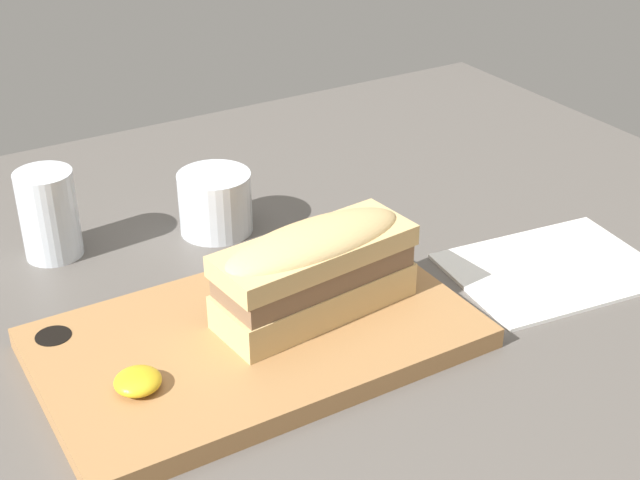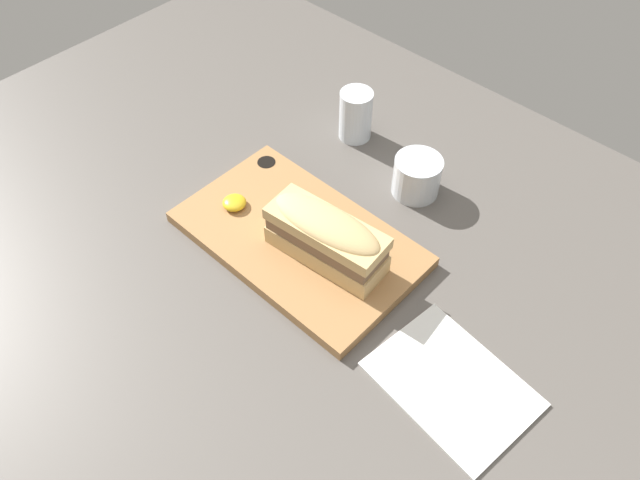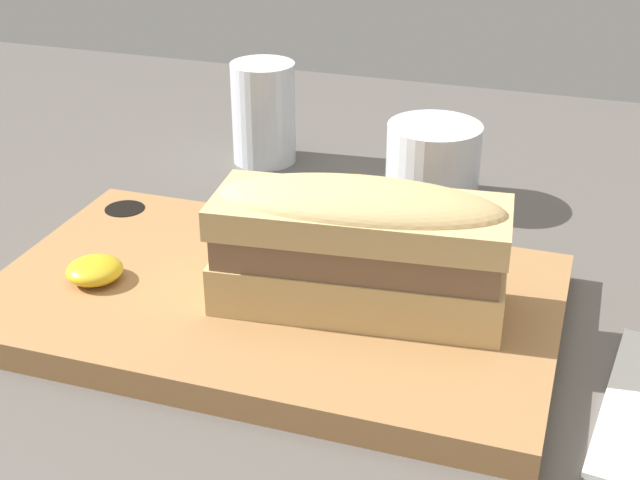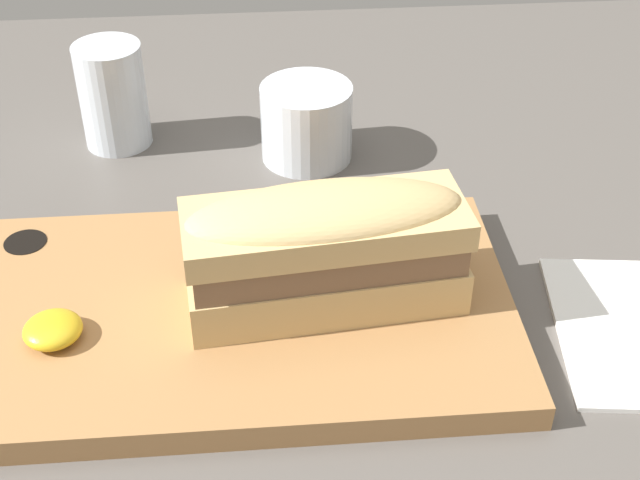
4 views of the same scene
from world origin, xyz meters
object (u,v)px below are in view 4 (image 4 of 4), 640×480
Objects in this scene: serving_board at (237,313)px; sandwich at (325,245)px; water_glass at (114,102)px; wine_glass at (307,125)px.

sandwich is at bearing -1.40° from serving_board.
water_glass is 1.18× the size of wine_glass.
wine_glass is at bearing 73.68° from serving_board.
serving_board is 4.71× the size of wine_glass.
water_glass is at bearing 122.82° from sandwich.
wine_glass reaches higher than serving_board.
sandwich is 2.02× the size of water_glass.
wine_glass is (17.16, -3.95, -1.01)cm from water_glass.
serving_board is at bearing -67.63° from water_glass.
wine_glass is at bearing -12.96° from water_glass.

